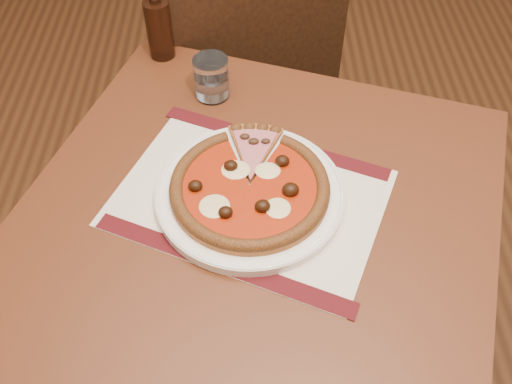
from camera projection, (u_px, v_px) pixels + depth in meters
table at (256, 246)px, 1.05m from camera, size 1.02×1.02×0.75m
chair_far at (247, 75)px, 1.58m from camera, size 0.55×0.55×0.91m
placemat at (250, 198)px, 0.99m from camera, size 0.54×0.47×0.00m
plate at (250, 194)px, 0.99m from camera, size 0.33×0.33×0.02m
pizza at (250, 187)px, 0.97m from camera, size 0.27×0.27×0.04m
ham_slice at (256, 152)px, 1.03m from camera, size 0.10×0.14×0.02m
water_glass at (211, 78)px, 1.14m from camera, size 0.08×0.08×0.09m
bottle at (159, 26)px, 1.21m from camera, size 0.06×0.06×0.19m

